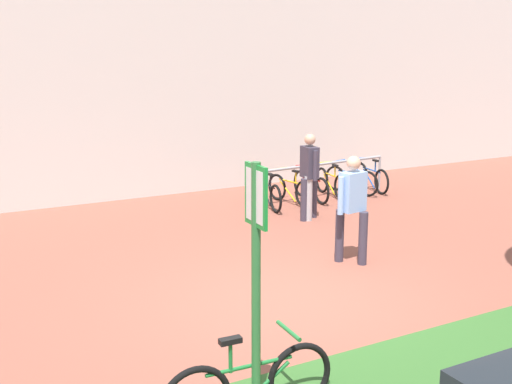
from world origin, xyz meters
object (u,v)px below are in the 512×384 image
(bike_rack_cluster, at_px, (322,184))
(bollard_steel, at_px, (308,198))
(parking_sign_post, at_px, (256,260))
(person_casual_tan, at_px, (352,203))
(person_suited_navy, at_px, (309,171))

(bike_rack_cluster, distance_m, bollard_steel, 1.99)
(bollard_steel, bearing_deg, parking_sign_post, -126.94)
(person_casual_tan, bearing_deg, bike_rack_cluster, 61.34)
(bollard_steel, bearing_deg, bike_rack_cluster, 47.74)
(bike_rack_cluster, height_order, person_casual_tan, person_casual_tan)
(parking_sign_post, height_order, bike_rack_cluster, parking_sign_post)
(person_suited_navy, distance_m, person_casual_tan, 2.73)
(bike_rack_cluster, xyz_separation_m, person_suited_navy, (-1.27, -1.39, 0.64))
(parking_sign_post, xyz_separation_m, bike_rack_cluster, (5.65, 7.21, -1.23))
(person_suited_navy, height_order, person_casual_tan, same)
(bike_rack_cluster, distance_m, person_suited_navy, 1.98)
(bike_rack_cluster, xyz_separation_m, person_casual_tan, (-2.17, -3.97, 0.64))
(bike_rack_cluster, bearing_deg, person_suited_navy, -132.39)
(bike_rack_cluster, bearing_deg, person_casual_tan, -118.66)
(bollard_steel, distance_m, person_casual_tan, 2.68)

